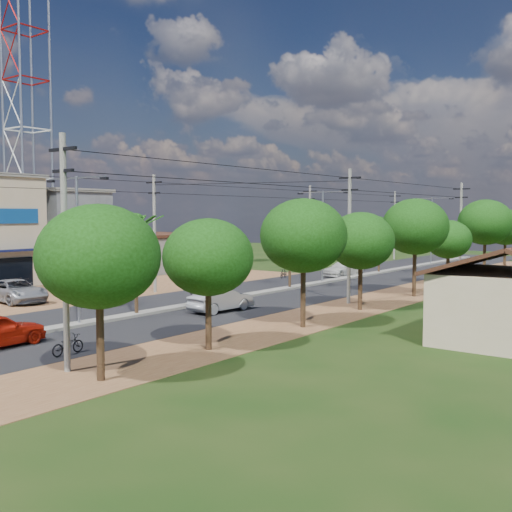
{
  "coord_description": "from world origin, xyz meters",
  "views": [
    {
      "loc": [
        26.8,
        -19.39,
        5.99
      ],
      "look_at": [
        0.75,
        14.58,
        3.0
      ],
      "focal_mm": 42.0,
      "sensor_mm": 36.0,
      "label": 1
    }
  ],
  "objects_px": {
    "car_parked_dark": "(85,281)",
    "moto_rider_east": "(68,346)",
    "car_white_far": "(343,269)",
    "car_parked_silver": "(15,291)",
    "car_silver_mid": "(221,300)"
  },
  "relations": [
    {
      "from": "car_white_far",
      "to": "car_parked_silver",
      "type": "height_order",
      "value": "car_parked_silver"
    },
    {
      "from": "car_parked_silver",
      "to": "moto_rider_east",
      "type": "relative_size",
      "value": 3.43
    },
    {
      "from": "car_silver_mid",
      "to": "moto_rider_east",
      "type": "relative_size",
      "value": 2.74
    },
    {
      "from": "car_parked_silver",
      "to": "car_silver_mid",
      "type": "bearing_deg",
      "value": -64.26
    },
    {
      "from": "car_parked_dark",
      "to": "car_silver_mid",
      "type": "bearing_deg",
      "value": -83.39
    },
    {
      "from": "car_white_far",
      "to": "moto_rider_east",
      "type": "height_order",
      "value": "car_white_far"
    },
    {
      "from": "car_white_far",
      "to": "moto_rider_east",
      "type": "bearing_deg",
      "value": -71.24
    },
    {
      "from": "car_silver_mid",
      "to": "car_white_far",
      "type": "distance_m",
      "value": 23.55
    },
    {
      "from": "car_white_far",
      "to": "car_parked_silver",
      "type": "distance_m",
      "value": 30.19
    },
    {
      "from": "car_parked_dark",
      "to": "moto_rider_east",
      "type": "relative_size",
      "value": 2.86
    },
    {
      "from": "car_white_far",
      "to": "car_parked_silver",
      "type": "bearing_deg",
      "value": -99.49
    },
    {
      "from": "car_silver_mid",
      "to": "car_white_far",
      "type": "bearing_deg",
      "value": -75.08
    },
    {
      "from": "car_parked_dark",
      "to": "moto_rider_east",
      "type": "xyz_separation_m",
      "value": [
        17.41,
        -13.84,
        -0.36
      ]
    },
    {
      "from": "car_parked_silver",
      "to": "car_parked_dark",
      "type": "xyz_separation_m",
      "value": [
        -1.57,
        6.87,
        0.02
      ]
    },
    {
      "from": "car_parked_dark",
      "to": "moto_rider_east",
      "type": "bearing_deg",
      "value": -117.21
    }
  ]
}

